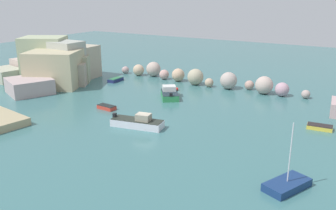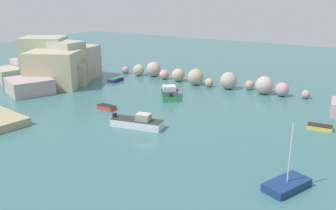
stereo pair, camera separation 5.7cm
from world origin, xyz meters
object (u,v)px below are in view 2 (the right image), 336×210
(moored_boat_0, at_px, (320,127))
(moored_boat_2, at_px, (116,80))
(moored_boat_3, at_px, (138,122))
(channel_buoy, at_px, (177,89))
(moored_boat_4, at_px, (107,107))
(moored_boat_5, at_px, (287,185))
(moored_boat_1, at_px, (170,94))

(moored_boat_0, bearing_deg, moored_boat_2, 164.93)
(moored_boat_0, height_order, moored_boat_3, moored_boat_3)
(channel_buoy, height_order, moored_boat_4, moored_boat_4)
(moored_boat_2, relative_size, moored_boat_3, 0.47)
(moored_boat_0, xyz_separation_m, moored_boat_5, (0.02, -15.53, 0.10))
(moored_boat_0, height_order, moored_boat_1, moored_boat_1)
(moored_boat_1, xyz_separation_m, moored_boat_3, (3.18, -12.60, -0.05))
(moored_boat_4, distance_m, moored_boat_5, 27.55)
(moored_boat_3, height_order, moored_boat_5, moored_boat_5)
(moored_boat_5, bearing_deg, channel_buoy, 69.40)
(channel_buoy, distance_m, moored_boat_5, 31.57)
(moored_boat_0, xyz_separation_m, moored_boat_2, (-35.28, 6.30, 0.04))
(channel_buoy, height_order, moored_boat_1, moored_boat_1)
(moored_boat_0, distance_m, moored_boat_1, 21.80)
(moored_boat_1, relative_size, moored_boat_3, 0.80)
(channel_buoy, xyz_separation_m, moored_boat_2, (-12.54, -0.04, 0.02))
(moored_boat_2, distance_m, moored_boat_5, 41.50)
(moored_boat_1, xyz_separation_m, moored_boat_5, (21.70, -17.82, -0.28))
(moored_boat_5, bearing_deg, moored_boat_4, 95.08)
(moored_boat_0, bearing_deg, moored_boat_1, 169.04)
(moored_boat_2, bearing_deg, moored_boat_3, -135.88)
(channel_buoy, relative_size, moored_boat_5, 0.10)
(channel_buoy, relative_size, moored_boat_1, 0.11)
(moored_boat_1, bearing_deg, moored_boat_5, -165.36)
(channel_buoy, xyz_separation_m, moored_boat_4, (-3.41, -13.28, 0.00))
(moored_boat_0, bearing_deg, moored_boat_5, -94.85)
(moored_boat_3, bearing_deg, moored_boat_1, 93.08)
(moored_boat_0, distance_m, moored_boat_4, 27.06)
(moored_boat_3, relative_size, moored_boat_5, 1.14)
(moored_boat_0, relative_size, moored_boat_5, 0.51)
(moored_boat_3, bearing_deg, moored_boat_0, 18.04)
(moored_boat_0, bearing_deg, channel_buoy, 159.47)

